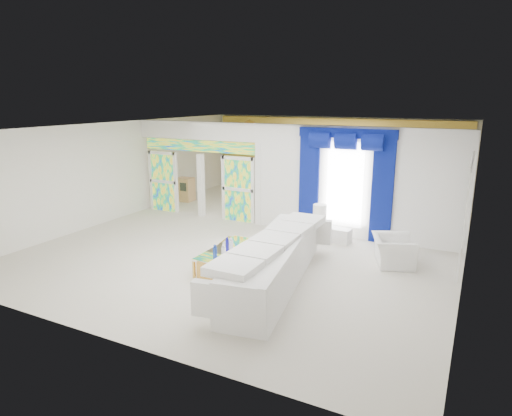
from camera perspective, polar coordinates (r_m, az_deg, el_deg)
The scene contains 22 objects.
floor at distance 12.32m, azimuth 1.28°, elevation -3.60°, with size 12.00×12.00×0.00m, color #B7AF9E.
dividing_wall at distance 12.16m, azimuth 12.58°, elevation 3.12°, with size 5.70×0.18×3.00m, color white.
dividing_header at distance 14.07m, azimuth -7.52°, elevation 9.83°, with size 4.30×0.18×0.55m, color white.
stained_panel_left at distance 15.13m, azimuth -11.79°, elevation 3.35°, with size 0.95×0.04×2.00m, color #994C3F.
stained_panel_right at distance 13.56m, azimuth -2.30°, elevation 2.41°, with size 0.95×0.04×2.00m, color #994C3F.
stained_transom at distance 14.11m, azimuth -7.46°, elevation 7.90°, with size 4.00×0.05×0.35m, color #994C3F.
window_pane at distance 12.13m, azimuth 11.31°, elevation 2.93°, with size 1.00×0.02×2.30m, color white.
blue_drape_left at distance 12.41m, azimuth 6.82°, elevation 3.11°, with size 0.55×0.10×2.80m, color #040D4B.
blue_drape_right at distance 11.89m, azimuth 15.89°, elevation 2.19°, with size 0.55×0.10×2.80m, color #040D4B.
blue_pelmet at distance 11.92m, azimuth 11.59°, elevation 9.37°, with size 2.60×0.12×0.25m, color #040D4B.
wall_mirror at distance 9.84m, azimuth 25.46°, elevation -0.18°, with size 0.04×2.70×1.90m, color white.
gold_curtains at distance 17.39m, azimuth 9.80°, elevation 6.48°, with size 9.70×0.12×2.90m, color gold.
white_sofa at distance 9.21m, azimuth 2.48°, elevation -7.01°, with size 0.97×4.52×0.86m, color silver.
coffee_table at distance 10.12m, azimuth -3.83°, elevation -6.40°, with size 0.61×1.84×0.41m, color #BF8D3B.
console_table at distance 12.04m, azimuth 9.44°, elevation -3.27°, with size 1.13×0.36×0.38m, color silver.
table_lamp at distance 12.00m, azimuth 8.17°, elevation -0.91°, with size 0.36×0.36×0.58m, color silver.
armchair at distance 10.65m, azimuth 17.15°, elevation -5.26°, with size 1.01×0.88×0.66m, color silver.
grand_piano at distance 16.77m, azimuth 2.30°, elevation 2.89°, with size 1.48×1.94×0.98m, color black.
piano_bench at distance 15.43m, azimuth -0.19°, elevation 0.64°, with size 0.92×0.36×0.31m, color black.
tv_console at distance 16.57m, azimuth -9.09°, elevation 2.37°, with size 0.59×0.53×0.85m, color tan.
chandelier at distance 15.84m, azimuth -0.88°, elevation 10.14°, with size 0.60×0.60×0.60m, color gold.
decanters at distance 9.87m, azimuth -4.14°, elevation -5.11°, with size 0.19×0.90×0.24m.
Camera 1 is at (5.06, -10.59, 3.74)m, focal length 31.20 mm.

